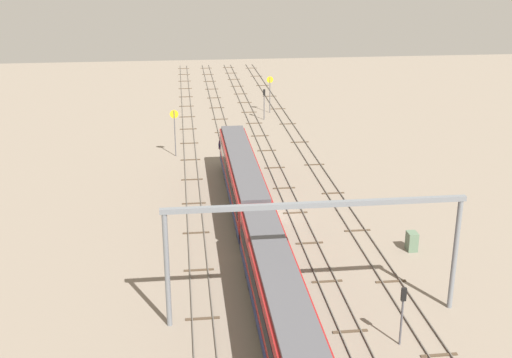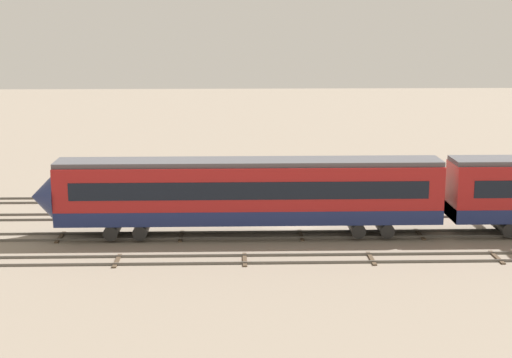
{
  "view_description": "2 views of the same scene",
  "coord_description": "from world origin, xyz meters",
  "views": [
    {
      "loc": [
        -57.63,
        8.26,
        24.15
      ],
      "look_at": [
        4.79,
        0.87,
        1.99
      ],
      "focal_mm": 45.46,
      "sensor_mm": 36.0,
      "label": 1
    },
    {
      "loc": [
        4.25,
        49.88,
        13.91
      ],
      "look_at": [
        2.86,
        2.01,
        3.63
      ],
      "focal_mm": 54.45,
      "sensor_mm": 36.0,
      "label": 2
    }
  ],
  "objects": [
    {
      "name": "track_near_foreground",
      "position": [
        0.0,
        -7.34,
        0.07
      ],
      "size": [
        175.41,
        2.4,
        0.16
      ],
      "color": "#59544C",
      "rests_on": "ground"
    },
    {
      "name": "track_second_far",
      "position": [
        0.0,
        7.34,
        0.07
      ],
      "size": [
        175.41,
        2.4,
        0.16
      ],
      "color": "#59544C",
      "rests_on": "ground"
    },
    {
      "name": "track_second_near",
      "position": [
        0.0,
        -2.45,
        0.07
      ],
      "size": [
        175.41,
        2.4,
        0.16
      ],
      "color": "#59544C",
      "rests_on": "ground"
    },
    {
      "name": "relay_cabinet",
      "position": [
        -9.35,
        -10.83,
        0.83
      ],
      "size": [
        1.09,
        0.83,
        1.65
      ],
      "color": "#597259",
      "rests_on": "ground"
    },
    {
      "name": "speed_sign_near_foreground",
      "position": [
        20.18,
        9.12,
        3.87
      ],
      "size": [
        0.14,
        1.03,
        5.86
      ],
      "color": "#4C4C51",
      "rests_on": "ground"
    },
    {
      "name": "track_with_train",
      "position": [
        -0.0,
        2.45,
        0.07
      ],
      "size": [
        175.41,
        2.4,
        0.16
      ],
      "color": "#59544C",
      "rests_on": "ground"
    },
    {
      "name": "speed_sign_mid_trackside",
      "position": [
        41.58,
        -5.69,
        3.78
      ],
      "size": [
        0.14,
        1.01,
        5.75
      ],
      "color": "#4C4C51",
      "rests_on": "ground"
    },
    {
      "name": "signal_light_trackside_departure",
      "position": [
        -22.84,
        -5.27,
        2.72
      ],
      "size": [
        0.31,
        0.32,
        4.13
      ],
      "color": "#4C4C51",
      "rests_on": "ground"
    },
    {
      "name": "signal_light_trackside_approach",
      "position": [
        37.24,
        -4.21,
        3.04
      ],
      "size": [
        0.31,
        0.32,
        4.65
      ],
      "color": "#4C4C51",
      "rests_on": "ground"
    },
    {
      "name": "overhead_gantry",
      "position": [
        -18.76,
        -0.36,
        6.58
      ],
      "size": [
        0.4,
        20.52,
        8.58
      ],
      "color": "slate",
      "rests_on": "ground"
    },
    {
      "name": "ground_plane",
      "position": [
        0.0,
        0.0,
        0.0
      ],
      "size": [
        191.41,
        191.41,
        0.0
      ],
      "primitive_type": "plane",
      "color": "gray"
    }
  ]
}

